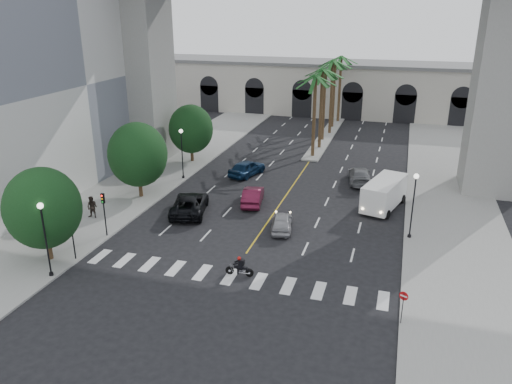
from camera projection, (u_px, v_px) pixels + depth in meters
name	position (u px, v px, depth m)	size (l,w,h in m)	color
ground	(237.00, 266.00, 34.72)	(140.00, 140.00, 0.00)	black
sidewalk_left	(148.00, 178.00, 52.20)	(8.00, 100.00, 0.15)	gray
sidewalk_right	(452.00, 210.00, 44.09)	(8.00, 100.00, 0.15)	gray
median	(326.00, 137.00, 68.76)	(2.00, 24.00, 0.20)	gray
building_left	(16.00, 78.00, 49.17)	(16.50, 32.50, 20.60)	silver
pier_building	(344.00, 88.00, 82.55)	(71.00, 10.50, 8.50)	beige
palm_a	(316.00, 80.00, 56.64)	(3.20, 3.20, 10.30)	#47331E
palm_b	(323.00, 73.00, 60.11)	(3.20, 3.20, 10.60)	#47331E
palm_c	(325.00, 73.00, 63.94)	(3.20, 3.20, 10.10)	#47331E
palm_d	(333.00, 64.00, 67.17)	(3.20, 3.20, 10.90)	#47331E
palm_e	(335.00, 64.00, 70.99)	(3.20, 3.20, 10.40)	#47331E
palm_f	(341.00, 60.00, 74.40)	(3.20, 3.20, 10.70)	#47331E
street_tree_near	(43.00, 208.00, 34.13)	(5.20, 5.20, 6.89)	#382616
street_tree_mid	(138.00, 155.00, 45.73)	(5.44, 5.44, 7.21)	#382616
street_tree_far	(191.00, 129.00, 56.60)	(5.04, 5.04, 6.68)	#382616
lamp_post_left_near	(45.00, 234.00, 32.19)	(0.40, 0.40, 5.35)	black
lamp_post_left_far	(182.00, 150.00, 51.02)	(0.40, 0.40, 5.35)	black
lamp_post_right	(413.00, 200.00, 37.68)	(0.40, 0.40, 5.35)	black
traffic_signal_near	(71.00, 228.00, 34.65)	(0.25, 0.18, 3.65)	black
traffic_signal_far	(104.00, 207.00, 38.24)	(0.25, 0.18, 3.65)	black
motorcycle_rider	(240.00, 267.00, 33.33)	(1.95, 0.53, 1.40)	black
car_a	(282.00, 222.00, 40.13)	(1.63, 4.06, 1.38)	#98989D
car_b	(253.00, 196.00, 45.43)	(1.64, 4.71, 1.55)	#541027
car_c	(190.00, 204.00, 43.41)	(2.77, 6.01, 1.67)	black
car_d	(360.00, 175.00, 50.93)	(2.19, 5.39, 1.56)	slate
car_e	(247.00, 168.00, 53.06)	(1.99, 4.95, 1.69)	#102A4B
cargo_van	(384.00, 193.00, 44.16)	(3.82, 6.53, 2.62)	white
pedestrian_a	(61.00, 224.00, 39.09)	(0.60, 0.39, 1.63)	black
pedestrian_b	(92.00, 207.00, 42.01)	(0.92, 0.72, 1.89)	black
do_not_enter_sign	(403.00, 301.00, 27.75)	(0.50, 0.24, 2.19)	black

